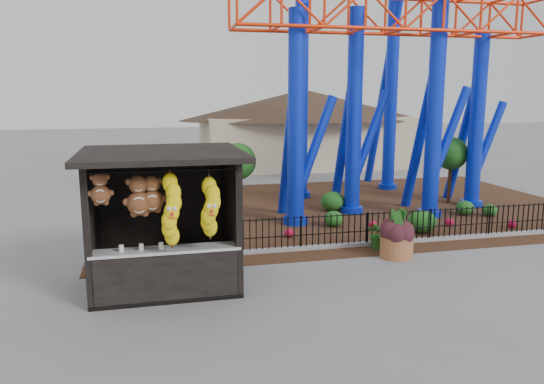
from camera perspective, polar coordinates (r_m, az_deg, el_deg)
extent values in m
plane|color=slate|center=(12.07, 3.52, -10.58)|extent=(120.00, 120.00, 0.00)
cube|color=#331E11|center=(20.60, 7.71, -1.71)|extent=(18.00, 12.00, 0.02)
cube|color=gray|center=(16.17, 14.10, -5.16)|extent=(18.00, 0.18, 0.12)
cube|color=black|center=(12.71, -11.35, -9.42)|extent=(3.20, 2.60, 0.10)
cube|color=black|center=(13.51, -11.78, -1.85)|extent=(3.20, 0.12, 3.00)
cube|color=black|center=(12.36, -18.75, -3.35)|extent=(0.12, 2.60, 3.00)
cube|color=black|center=(12.43, -4.48, -2.72)|extent=(0.12, 2.60, 3.00)
cube|color=black|center=(11.79, -11.82, 4.06)|extent=(3.50, 3.40, 0.12)
cube|color=black|center=(11.17, -19.25, -4.82)|extent=(0.14, 0.14, 3.00)
cube|color=black|center=(11.26, -3.54, -4.12)|extent=(0.14, 0.14, 3.00)
cube|color=black|center=(11.56, -11.23, -8.84)|extent=(3.00, 0.50, 1.10)
cube|color=#BBBBC0|center=(11.38, -11.33, -6.13)|extent=(3.10, 0.55, 0.06)
cylinder|color=black|center=(10.62, -11.58, 2.23)|extent=(2.90, 0.04, 0.04)
cylinder|color=#0C27CF|center=(17.46, 2.63, 7.75)|extent=(0.56, 0.56, 7.00)
cylinder|color=#0C27CF|center=(17.94, 2.54, -3.09)|extent=(0.84, 0.84, 0.24)
cylinder|color=#0C27CF|center=(19.41, 8.83, 8.36)|extent=(0.56, 0.56, 7.30)
cylinder|color=#0C27CF|center=(19.85, 8.54, -1.87)|extent=(0.84, 0.84, 0.24)
cylinder|color=#0C27CF|center=(19.44, 17.11, 8.32)|extent=(0.56, 0.56, 7.50)
cylinder|color=#0C27CF|center=(19.88, 16.55, -2.18)|extent=(0.84, 0.84, 0.24)
cylinder|color=#0C27CF|center=(21.81, 21.16, 7.09)|extent=(0.56, 0.56, 6.60)
cylinder|color=#0C27CF|center=(22.19, 20.62, -1.13)|extent=(0.84, 0.84, 0.24)
cylinder|color=#0C27CF|center=(22.18, 3.19, 11.57)|extent=(0.56, 0.56, 9.50)
cylinder|color=#0C27CF|center=(22.58, 3.07, -0.26)|extent=(0.84, 0.84, 0.24)
cylinder|color=#0C27CF|center=(24.77, 12.78, 12.37)|extent=(0.56, 0.56, 10.50)
cylinder|color=#0C27CF|center=(25.11, 12.31, 0.60)|extent=(0.84, 0.84, 0.24)
cylinder|color=#0C27CF|center=(18.39, 1.83, 5.16)|extent=(0.36, 2.21, 5.85)
cylinder|color=#0C27CF|center=(18.03, 4.49, 4.47)|extent=(1.62, 0.32, 3.73)
cylinder|color=#0C27CF|center=(20.30, 7.80, 5.90)|extent=(0.36, 2.29, 6.10)
cylinder|color=#0C27CF|center=(20.03, 10.28, 5.24)|extent=(1.67, 0.32, 3.88)
cylinder|color=#0C27CF|center=(20.27, 15.68, 5.81)|extent=(0.36, 2.34, 6.26)
cylinder|color=#0C27CF|center=(20.12, 18.23, 5.10)|extent=(1.71, 0.32, 3.99)
cylinder|color=#0C27CF|center=(22.61, 19.73, 5.17)|extent=(0.36, 2.10, 5.53)
cylinder|color=#0C27CF|center=(22.52, 22.04, 4.58)|extent=(1.54, 0.32, 3.52)
cylinder|color=#995E37|center=(14.70, 13.24, -5.75)|extent=(0.89, 0.89, 0.59)
ellipsoid|color=#32141A|center=(14.54, 13.34, -3.43)|extent=(0.70, 0.70, 0.64)
imported|color=#215719|center=(15.39, 11.50, -4.40)|extent=(0.90, 0.82, 0.87)
ellipsoid|color=#1A4D16|center=(17.64, 6.65, -2.87)|extent=(0.65, 0.65, 0.52)
ellipsoid|color=#1A4D16|center=(17.37, 15.84, -3.08)|extent=(0.90, 0.90, 0.72)
ellipsoid|color=#1A4D16|center=(20.41, 20.03, -1.61)|extent=(0.65, 0.65, 0.52)
ellipsoid|color=#1A4D16|center=(19.94, 6.56, -1.00)|extent=(0.91, 0.91, 0.73)
ellipsoid|color=#1A4D16|center=(20.54, 22.36, -1.82)|extent=(0.54, 0.54, 0.43)
sphere|color=#AC0B2C|center=(16.21, 1.85, -4.44)|extent=(0.28, 0.28, 0.28)
sphere|color=#AC0B2C|center=(17.48, 10.81, -3.52)|extent=(0.28, 0.28, 0.28)
sphere|color=#AC0B2C|center=(18.50, 18.54, -3.11)|extent=(0.28, 0.28, 0.28)
sphere|color=#AC0B2C|center=(19.02, 24.39, -3.15)|extent=(0.28, 0.28, 0.28)
cube|color=#BFAD8C|center=(32.27, 3.43, 5.46)|extent=(12.00, 6.00, 3.00)
cone|color=#332319|center=(32.15, 3.47, 9.72)|extent=(15.00, 15.00, 1.80)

